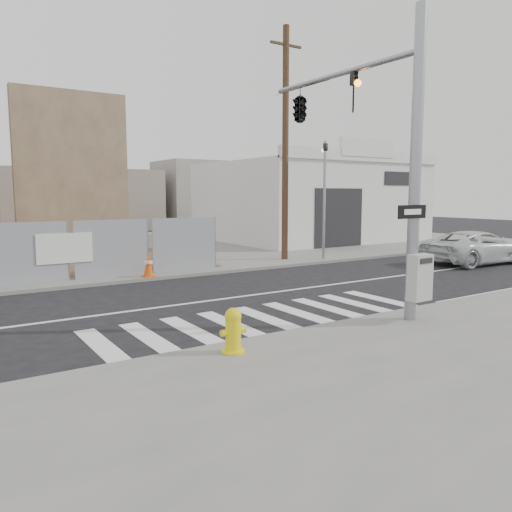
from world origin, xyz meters
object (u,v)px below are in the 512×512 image
auto_shop (309,201)px  traffic_cone_d (148,266)px  suv (477,247)px  signal_pole (333,127)px  fire_hydrant (233,331)px

auto_shop → traffic_cone_d: (-14.37, -8.71, -2.03)m
suv → traffic_cone_d: bearing=78.2°
signal_pole → suv: size_ratio=1.37×
suv → traffic_cone_d: (-13.54, 3.81, -0.21)m
fire_hydrant → suv: (15.36, 5.12, 0.18)m
auto_shop → suv: size_ratio=2.34×
signal_pole → fire_hydrant: size_ratio=8.40×
signal_pole → traffic_cone_d: (-2.87, 6.30, -4.28)m
auto_shop → fire_hydrant: bearing=-132.6°
suv → traffic_cone_d: 14.07m
fire_hydrant → traffic_cone_d: 9.11m
signal_pole → suv: 11.69m
auto_shop → fire_hydrant: 24.03m
fire_hydrant → auto_shop: bearing=48.7°
signal_pole → auto_shop: bearing=52.5°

